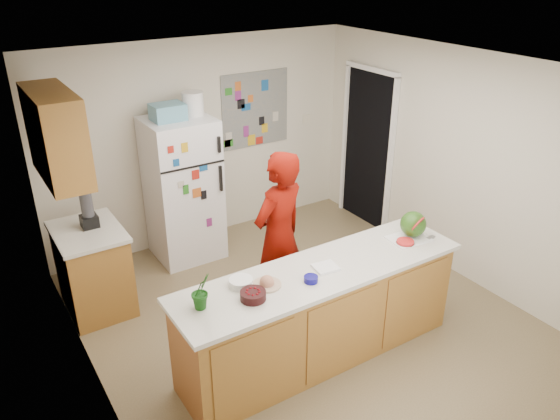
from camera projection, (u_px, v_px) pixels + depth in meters
floor at (305, 320)px, 5.52m from camera, size 4.00×4.50×0.02m
wall_back at (202, 142)px, 6.70m from camera, size 4.00×0.02×2.50m
wall_left at (84, 271)px, 4.00m from camera, size 0.02×4.50×2.50m
wall_right at (459, 166)px, 5.95m from camera, size 0.02×4.50×2.50m
ceiling at (311, 68)px, 4.44m from camera, size 4.00×4.50×0.02m
doorway at (368, 149)px, 7.14m from camera, size 0.03×0.85×2.04m
peninsula_base at (320, 315)px, 4.85m from camera, size 2.60×0.62×0.88m
peninsula_top at (322, 271)px, 4.65m from camera, size 2.68×0.70×0.04m
side_counter_base at (94, 271)px, 5.54m from camera, size 0.60×0.80×0.86m
side_counter_top at (87, 232)px, 5.35m from camera, size 0.64×0.84×0.04m
upper_cabinets at (56, 135)px, 4.81m from camera, size 0.35×1.00×0.80m
refrigerator at (183, 190)px, 6.36m from camera, size 0.75×0.70×1.70m
fridge_top_bin at (168, 112)px, 5.91m from camera, size 0.35×0.28×0.18m
photo_collage at (255, 109)px, 6.92m from camera, size 0.95×0.01×0.95m
person at (279, 238)px, 5.25m from camera, size 0.73×0.58×1.75m
blender_appliance at (87, 209)px, 5.32m from camera, size 0.12×0.12×0.38m
cutting_board at (409, 239)px, 5.13m from camera, size 0.40×0.31×0.01m
watermelon at (413, 224)px, 5.11m from camera, size 0.24×0.24×0.24m
watermelon_slice at (405, 242)px, 5.03m from camera, size 0.16×0.16×0.02m
cherry_bowl at (253, 295)px, 4.23m from camera, size 0.22×0.22×0.07m
white_bowl at (241, 282)px, 4.41m from camera, size 0.23×0.23×0.06m
cobalt_bowl at (311, 279)px, 4.46m from camera, size 0.15×0.15×0.05m
plate at (267, 285)px, 4.42m from camera, size 0.31×0.31×0.02m
paper_towel at (326, 267)px, 4.65m from camera, size 0.22×0.20×0.02m
keys at (431, 238)px, 5.14m from camera, size 0.10×0.05×0.01m
potted_plant at (201, 291)px, 4.09m from camera, size 0.19×0.17×0.29m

